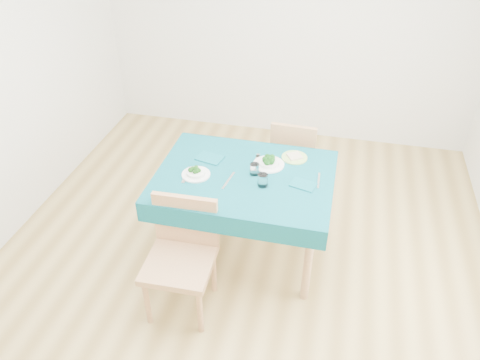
% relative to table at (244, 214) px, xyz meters
% --- Properties ---
extents(room_shell, '(4.02, 4.52, 2.73)m').
position_rel_table_xyz_m(room_shell, '(0.01, -0.19, 0.97)').
color(room_shell, olive).
rests_on(room_shell, ground).
extents(table, '(1.31, 1.00, 0.76)m').
position_rel_table_xyz_m(table, '(0.00, 0.00, 0.00)').
color(table, '#084F5B').
rests_on(table, ground).
extents(chair_near, '(0.47, 0.51, 1.14)m').
position_rel_table_xyz_m(chair_near, '(-0.30, -0.67, 0.19)').
color(chair_near, '#AE7D51').
rests_on(chair_near, ground).
extents(chair_far, '(0.41, 0.44, 0.98)m').
position_rel_table_xyz_m(chair_far, '(0.28, 0.84, 0.11)').
color(chair_far, '#AE7D51').
rests_on(chair_far, ground).
extents(bowl_near, '(0.21, 0.21, 0.07)m').
position_rel_table_xyz_m(bowl_near, '(-0.35, -0.08, 0.41)').
color(bowl_near, white).
rests_on(bowl_near, table).
extents(bowl_far, '(0.24, 0.24, 0.07)m').
position_rel_table_xyz_m(bowl_far, '(0.15, 0.18, 0.42)').
color(bowl_far, white).
rests_on(bowl_far, table).
extents(fork_near, '(0.04, 0.19, 0.00)m').
position_rel_table_xyz_m(fork_near, '(-0.42, -0.11, 0.38)').
color(fork_near, silver).
rests_on(fork_near, table).
extents(knife_near, '(0.05, 0.23, 0.00)m').
position_rel_table_xyz_m(knife_near, '(-0.10, -0.09, 0.38)').
color(knife_near, silver).
rests_on(knife_near, table).
extents(fork_far, '(0.04, 0.20, 0.00)m').
position_rel_table_xyz_m(fork_far, '(0.05, 0.19, 0.38)').
color(fork_far, silver).
rests_on(fork_far, table).
extents(knife_far, '(0.02, 0.20, 0.00)m').
position_rel_table_xyz_m(knife_far, '(0.54, 0.06, 0.38)').
color(knife_far, silver).
rests_on(knife_far, table).
extents(napkin_near, '(0.22, 0.18, 0.01)m').
position_rel_table_xyz_m(napkin_near, '(-0.32, 0.16, 0.38)').
color(napkin_near, '#0C5965').
rests_on(napkin_near, table).
extents(napkin_far, '(0.20, 0.17, 0.01)m').
position_rel_table_xyz_m(napkin_far, '(0.44, -0.03, 0.38)').
color(napkin_far, '#0C5965').
rests_on(napkin_far, table).
extents(tumbler_center, '(0.07, 0.07, 0.09)m').
position_rel_table_xyz_m(tumbler_center, '(0.07, 0.03, 0.42)').
color(tumbler_center, white).
rests_on(tumbler_center, table).
extents(tumbler_side, '(0.07, 0.07, 0.09)m').
position_rel_table_xyz_m(tumbler_side, '(0.16, -0.10, 0.43)').
color(tumbler_side, white).
rests_on(tumbler_side, table).
extents(side_plate, '(0.20, 0.20, 0.01)m').
position_rel_table_xyz_m(side_plate, '(0.33, 0.32, 0.38)').
color(side_plate, '#9DCD64').
rests_on(side_plate, table).
extents(bread_slice, '(0.14, 0.14, 0.02)m').
position_rel_table_xyz_m(bread_slice, '(0.33, 0.32, 0.40)').
color(bread_slice, beige).
rests_on(bread_slice, side_plate).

